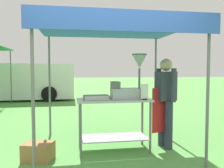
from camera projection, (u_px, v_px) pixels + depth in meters
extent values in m
plane|color=#519342|center=(86.00, 108.00, 8.71)|extent=(70.00, 70.00, 0.00)
cylinder|color=slate|center=(33.00, 97.00, 2.97)|extent=(0.04, 0.04, 2.13)
cylinder|color=slate|center=(208.00, 94.00, 3.36)|extent=(0.04, 0.04, 2.13)
cylinder|color=slate|center=(50.00, 86.00, 5.10)|extent=(0.04, 0.04, 2.13)
cylinder|color=slate|center=(155.00, 85.00, 5.49)|extent=(0.04, 0.04, 2.13)
cube|color=blue|center=(112.00, 27.00, 4.16)|extent=(2.59, 2.36, 0.05)
cube|color=blue|center=(128.00, 22.00, 3.02)|extent=(2.59, 0.02, 0.24)
cube|color=#B7B7BC|center=(114.00, 100.00, 4.09)|extent=(1.27, 0.57, 0.04)
cube|color=#B7B7BC|center=(114.00, 137.00, 4.13)|extent=(1.17, 0.52, 0.02)
cylinder|color=slate|center=(81.00, 130.00, 3.79)|extent=(0.04, 0.04, 0.87)
cylinder|color=slate|center=(150.00, 128.00, 3.98)|extent=(0.04, 0.04, 0.87)
cylinder|color=slate|center=(80.00, 124.00, 4.26)|extent=(0.04, 0.04, 0.87)
cylinder|color=slate|center=(142.00, 122.00, 4.45)|extent=(0.04, 0.04, 0.87)
cube|color=#B7B7BC|center=(96.00, 99.00, 3.99)|extent=(0.43, 0.28, 0.01)
cube|color=#B7B7BC|center=(97.00, 98.00, 3.86)|extent=(0.43, 0.01, 0.06)
cube|color=#B7B7BC|center=(95.00, 96.00, 4.12)|extent=(0.43, 0.01, 0.06)
cube|color=#B7B7BC|center=(84.00, 97.00, 3.96)|extent=(0.01, 0.28, 0.06)
cube|color=#B7B7BC|center=(108.00, 97.00, 4.03)|extent=(0.01, 0.28, 0.06)
torus|color=gold|center=(88.00, 98.00, 3.94)|extent=(0.12, 0.12, 0.03)
torus|color=gold|center=(98.00, 98.00, 3.93)|extent=(0.11, 0.11, 0.03)
torus|color=gold|center=(97.00, 98.00, 4.03)|extent=(0.11, 0.11, 0.03)
torus|color=gold|center=(104.00, 98.00, 3.96)|extent=(0.11, 0.11, 0.03)
torus|color=gold|center=(91.00, 98.00, 3.98)|extent=(0.12, 0.12, 0.03)
torus|color=gold|center=(88.00, 98.00, 4.04)|extent=(0.11, 0.11, 0.03)
torus|color=gold|center=(104.00, 97.00, 4.10)|extent=(0.11, 0.11, 0.03)
torus|color=gold|center=(93.00, 97.00, 4.07)|extent=(0.12, 0.12, 0.03)
torus|color=gold|center=(93.00, 99.00, 3.91)|extent=(0.12, 0.12, 0.03)
torus|color=gold|center=(105.00, 96.00, 4.00)|extent=(0.11, 0.11, 0.03)
cube|color=#B7B7BC|center=(127.00, 93.00, 4.14)|extent=(0.56, 0.28, 0.18)
cube|color=slate|center=(115.00, 85.00, 4.09)|extent=(0.14, 0.22, 0.12)
cylinder|color=slate|center=(139.00, 78.00, 4.16)|extent=(0.04, 0.04, 0.35)
cone|color=#B7B7BC|center=(139.00, 62.00, 4.14)|extent=(0.25, 0.25, 0.23)
cylinder|color=slate|center=(140.00, 55.00, 4.13)|extent=(0.26, 0.26, 0.02)
cube|color=black|center=(144.00, 99.00, 3.97)|extent=(0.08, 0.05, 0.02)
cube|color=white|center=(145.00, 91.00, 3.96)|extent=(0.13, 0.02, 0.25)
cylinder|color=#2D3347|center=(169.00, 125.00, 4.20)|extent=(0.14, 0.14, 0.86)
cylinder|color=#2D3347|center=(162.00, 123.00, 4.38)|extent=(0.14, 0.14, 0.86)
cube|color=#383D4C|center=(166.00, 86.00, 4.25)|extent=(0.38, 0.30, 0.52)
cube|color=red|center=(160.00, 110.00, 4.22)|extent=(0.31, 0.10, 0.80)
cylinder|color=#383D4C|center=(174.00, 85.00, 4.04)|extent=(0.11, 0.11, 0.58)
cylinder|color=#383D4C|center=(159.00, 84.00, 4.45)|extent=(0.11, 0.11, 0.58)
sphere|color=#DBB28E|center=(166.00, 65.00, 4.22)|extent=(0.22, 0.22, 0.22)
cube|color=olive|center=(38.00, 152.00, 3.66)|extent=(0.51, 0.45, 0.28)
cube|color=white|center=(12.00, 81.00, 11.06)|extent=(5.74, 1.94, 1.60)
cube|color=#1E2833|center=(60.00, 72.00, 11.42)|extent=(0.11, 1.62, 0.70)
cylinder|color=black|center=(52.00, 90.00, 12.31)|extent=(0.68, 0.25, 0.68)
cylinder|color=black|center=(49.00, 94.00, 10.48)|extent=(0.68, 0.25, 0.68)
cylinder|color=slate|center=(11.00, 77.00, 9.82)|extent=(0.04, 0.04, 2.20)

